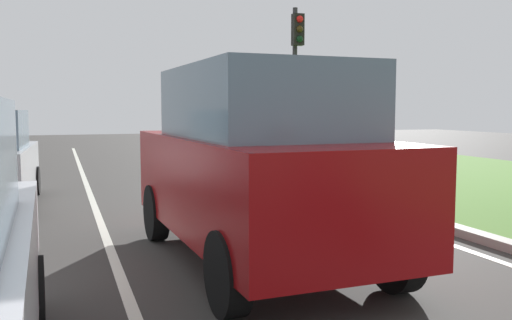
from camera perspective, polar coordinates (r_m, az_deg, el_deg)
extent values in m
plane|color=#383533|center=(10.90, -12.62, -4.36)|extent=(60.00, 60.00, 0.00)
cube|color=silver|center=(10.84, -16.30, -4.49)|extent=(0.12, 32.00, 0.01)
cube|color=silver|center=(11.87, 4.93, -3.45)|extent=(0.12, 32.00, 0.01)
cube|color=#548433|center=(14.58, 22.75, -2.11)|extent=(9.00, 48.00, 0.06)
cube|color=#9E9B93|center=(12.08, 7.09, -3.05)|extent=(0.24, 48.00, 0.12)
cube|color=maroon|center=(6.50, 0.00, -2.44)|extent=(2.07, 4.57, 1.10)
cube|color=slate|center=(6.30, 0.50, 5.98)|extent=(1.80, 2.76, 0.80)
cylinder|color=black|center=(7.80, -10.22, -5.32)|extent=(0.25, 0.77, 0.76)
cylinder|color=black|center=(8.31, 1.71, -4.58)|extent=(0.25, 0.77, 0.76)
cylinder|color=black|center=(4.91, -2.95, -11.56)|extent=(0.25, 0.77, 0.76)
cylinder|color=black|center=(5.70, 14.17, -9.35)|extent=(0.25, 0.77, 0.76)
cylinder|color=black|center=(4.86, -22.21, -12.88)|extent=(0.23, 0.64, 0.64)
cylinder|color=black|center=(12.52, -21.85, -1.99)|extent=(0.24, 0.61, 0.60)
cylinder|color=black|center=(10.04, -22.94, -3.75)|extent=(0.24, 0.61, 0.60)
cylinder|color=#2D2D2D|center=(16.52, 3.99, 7.23)|extent=(0.14, 0.14, 4.73)
cube|color=black|center=(16.48, 4.32, 13.21)|extent=(0.32, 0.24, 0.90)
sphere|color=red|center=(16.41, 4.51, 14.23)|extent=(0.20, 0.20, 0.20)
sphere|color=#382B0C|center=(16.36, 4.51, 13.27)|extent=(0.20, 0.20, 0.20)
sphere|color=black|center=(16.33, 4.50, 12.29)|extent=(0.20, 0.20, 0.20)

